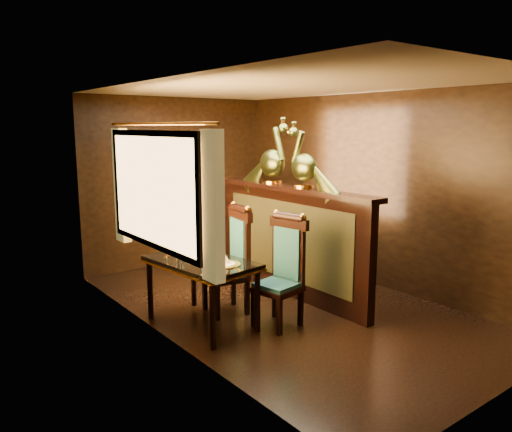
% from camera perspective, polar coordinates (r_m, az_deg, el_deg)
% --- Properties ---
extents(ground, '(5.00, 5.00, 0.00)m').
position_cam_1_polar(ground, '(5.92, 3.32, -10.27)').
color(ground, black).
rests_on(ground, ground).
extents(room_shell, '(3.04, 5.04, 2.52)m').
position_cam_1_polar(room_shell, '(5.53, 2.70, 5.13)').
color(room_shell, black).
rests_on(room_shell, ground).
extents(partition, '(0.26, 2.70, 1.36)m').
position_cam_1_polar(partition, '(6.14, 3.83, -2.59)').
color(partition, black).
rests_on(partition, ground).
extents(dining_table, '(0.87, 1.28, 0.91)m').
position_cam_1_polar(dining_table, '(5.22, -6.29, -5.76)').
color(dining_table, black).
rests_on(dining_table, ground).
extents(chair_left, '(0.50, 0.52, 1.20)m').
position_cam_1_polar(chair_left, '(5.26, 3.25, -5.76)').
color(chair_left, black).
rests_on(chair_left, ground).
extents(chair_right, '(0.51, 0.53, 1.23)m').
position_cam_1_polar(chair_right, '(5.60, -2.47, -4.58)').
color(chair_right, black).
rests_on(chair_right, ground).
extents(peacock_left, '(0.24, 0.65, 0.77)m').
position_cam_1_polar(peacock_left, '(5.82, 5.55, 6.94)').
color(peacock_left, '#17472D').
rests_on(peacock_left, partition).
extents(peacock_right, '(0.26, 0.69, 0.82)m').
position_cam_1_polar(peacock_right, '(6.26, 1.89, 7.44)').
color(peacock_right, '#17472D').
rests_on(peacock_right, partition).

